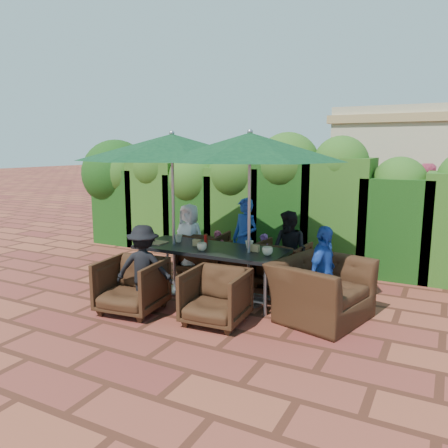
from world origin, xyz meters
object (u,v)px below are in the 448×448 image
at_px(chair_far_right, 282,262).
at_px(chair_end_right, 321,280).
at_px(chair_near_right, 216,294).
at_px(chair_far_mid, 242,260).
at_px(umbrella_right, 250,147).
at_px(chair_far_left, 203,250).
at_px(umbrella_left, 172,147).
at_px(chair_near_left, 132,283).
at_px(dining_table, 210,252).

height_order(chair_far_right, chair_end_right, chair_end_right).
bearing_deg(chair_far_right, chair_end_right, 134.23).
bearing_deg(chair_near_right, chair_far_mid, 101.55).
relative_size(chair_near_right, chair_end_right, 0.65).
distance_m(umbrella_right, chair_far_left, 2.51).
bearing_deg(chair_far_right, chair_far_mid, 4.44).
xyz_separation_m(chair_far_left, chair_end_right, (2.44, -1.15, 0.11)).
bearing_deg(chair_near_right, chair_far_left, 120.68).
bearing_deg(umbrella_left, umbrella_right, 1.48).
height_order(chair_near_left, chair_end_right, chair_end_right).
bearing_deg(chair_near_right, umbrella_right, 81.64).
bearing_deg(umbrella_right, chair_far_left, 142.02).
bearing_deg(chair_near_left, umbrella_left, 81.89).
xyz_separation_m(chair_far_right, chair_near_right, (-0.21, -1.84, -0.02)).
xyz_separation_m(dining_table, chair_far_mid, (0.07, 0.95, -0.33)).
bearing_deg(chair_end_right, dining_table, 101.40).
height_order(chair_far_left, chair_near_right, chair_far_left).
height_order(umbrella_left, chair_far_right, umbrella_left).
bearing_deg(umbrella_right, dining_table, 177.56).
xyz_separation_m(dining_table, umbrella_left, (-0.61, -0.06, 1.54)).
bearing_deg(umbrella_left, chair_far_right, 36.50).
height_order(umbrella_right, chair_far_mid, umbrella_right).
bearing_deg(chair_far_right, chair_far_left, -0.08).
height_order(umbrella_right, chair_near_left, umbrella_right).
bearing_deg(chair_near_left, chair_far_left, 86.41).
bearing_deg(umbrella_right, chair_far_right, 82.11).
distance_m(dining_table, chair_end_right, 1.71).
bearing_deg(chair_near_right, chair_far_right, 79.99).
relative_size(chair_far_left, chair_near_left, 1.01).
distance_m(umbrella_right, chair_far_mid, 2.18).
distance_m(umbrella_left, chair_near_left, 2.07).
height_order(dining_table, chair_near_left, chair_near_left).
bearing_deg(umbrella_left, chair_far_mid, 55.93).
xyz_separation_m(chair_far_mid, chair_near_right, (0.49, -1.82, 0.04)).
bearing_deg(chair_near_left, chair_end_right, 15.65).
bearing_deg(chair_near_right, chair_near_left, -174.94).
distance_m(umbrella_left, chair_far_mid, 2.23).
bearing_deg(chair_far_right, chair_near_left, 58.35).
bearing_deg(chair_far_left, chair_far_mid, 165.42).
distance_m(umbrella_right, chair_near_left, 2.44).
xyz_separation_m(umbrella_left, chair_near_right, (1.17, -0.82, -1.83)).
distance_m(umbrella_left, chair_end_right, 2.86).
height_order(dining_table, chair_far_left, chair_far_left).
relative_size(umbrella_right, chair_near_right, 3.48).
distance_m(dining_table, chair_far_left, 1.31).
bearing_deg(chair_far_left, umbrella_left, 89.60).
xyz_separation_m(umbrella_left, chair_far_mid, (0.68, 1.01, -1.87)).
distance_m(chair_far_left, chair_near_right, 2.33).
relative_size(umbrella_right, chair_end_right, 2.25).
bearing_deg(dining_table, chair_near_left, -120.99).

